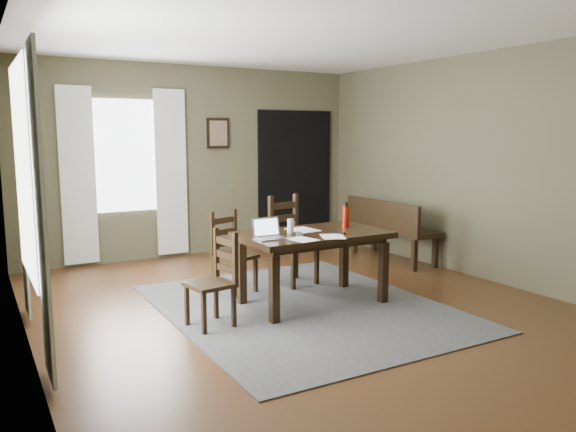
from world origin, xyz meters
TOP-DOWN VIEW (x-y plane):
  - ground at (0.00, 0.00)m, footprint 5.00×6.00m
  - room_shell at (0.00, 0.00)m, footprint 5.02×6.02m
  - rug at (0.00, 0.00)m, footprint 2.60×3.20m
  - dining_table at (0.16, 0.07)m, footprint 1.49×0.90m
  - chair_end at (-0.98, -0.07)m, footprint 0.43×0.43m
  - chair_back_left at (-0.39, 0.87)m, footprint 0.50×0.50m
  - chair_back_right at (0.37, 0.87)m, footprint 0.53×0.53m
  - bench at (2.14, 1.26)m, footprint 0.48×1.49m
  - laptop at (-0.39, -0.01)m, footprint 0.29×0.23m
  - computer_mouse at (-0.07, -0.04)m, footprint 0.09×0.11m
  - tv_remote at (0.33, -0.13)m, footprint 0.11×0.16m
  - drinking_glass at (-0.07, 0.13)m, footprint 0.08×0.08m
  - water_bottle at (0.62, 0.14)m, footprint 0.09×0.09m
  - paper_b at (0.19, -0.25)m, footprint 0.31×0.35m
  - paper_c at (0.13, 0.22)m, footprint 0.28×0.35m
  - paper_e at (-0.14, -0.23)m, footprint 0.26×0.31m
  - window_left at (-2.47, 0.20)m, footprint 0.01×1.30m
  - window_back at (-1.00, 2.97)m, footprint 1.00×0.01m
  - curtain_left_near at (-2.44, -0.62)m, footprint 0.03×0.48m
  - curtain_left_far at (-2.44, 1.02)m, footprint 0.03×0.48m
  - curtain_back_left at (-1.62, 2.94)m, footprint 0.44×0.03m
  - curtain_back_right at (-0.38, 2.94)m, footprint 0.44×0.03m
  - framed_picture at (0.35, 2.97)m, footprint 0.34×0.03m
  - doorway_back at (1.65, 2.97)m, footprint 1.30×0.03m

SIDE VIEW (x-z plane):
  - ground at x=0.00m, z-range -0.01..0.00m
  - rug at x=0.00m, z-range 0.00..0.01m
  - chair_end at x=-0.98m, z-range -0.01..0.86m
  - chair_back_left at x=-0.39m, z-range -0.01..0.89m
  - chair_back_right at x=0.37m, z-range -0.01..1.02m
  - bench at x=2.14m, z-range 0.08..0.93m
  - dining_table at x=0.16m, z-range 0.29..1.03m
  - paper_e at x=-0.14m, z-range 0.75..0.76m
  - paper_b at x=0.19m, z-range 0.75..0.76m
  - paper_c at x=0.13m, z-range 0.75..0.76m
  - tv_remote at x=0.33m, z-range 0.75..0.77m
  - computer_mouse at x=-0.07m, z-range 0.75..0.79m
  - laptop at x=-0.39m, z-range 0.71..0.90m
  - drinking_glass at x=-0.07m, z-range 0.75..0.90m
  - water_bottle at x=0.62m, z-range 0.74..1.01m
  - doorway_back at x=1.65m, z-range 0.00..2.10m
  - curtain_left_near at x=-2.44m, z-range 0.05..2.35m
  - curtain_left_far at x=-2.44m, z-range 0.05..2.35m
  - curtain_back_left at x=-1.62m, z-range 0.05..2.35m
  - curtain_back_right at x=-0.38m, z-range 0.05..2.35m
  - window_left at x=-2.47m, z-range 0.60..2.30m
  - window_back at x=-1.00m, z-range 0.70..2.20m
  - framed_picture at x=0.35m, z-range 1.53..1.97m
  - room_shell at x=0.00m, z-range 0.45..3.16m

